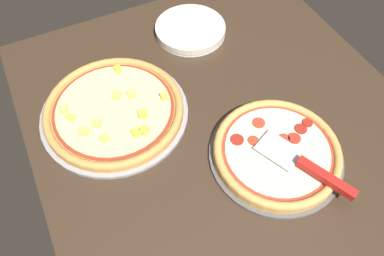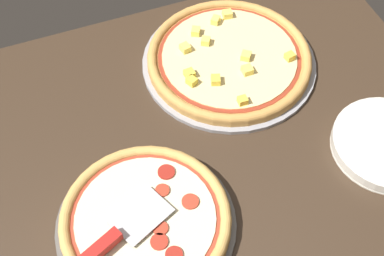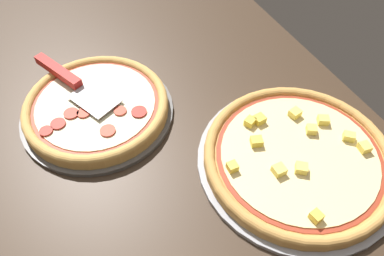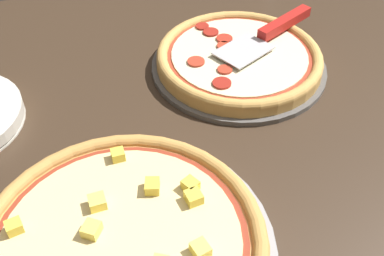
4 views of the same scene
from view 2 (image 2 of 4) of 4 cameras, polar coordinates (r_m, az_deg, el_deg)
name	(u,v)px [view 2 (image 2 of 4)]	position (r cm, az deg, el deg)	size (l,w,h in cm)	color
ground_plane	(165,194)	(107.30, -2.94, -7.07)	(133.40, 100.66, 3.60)	#38281C
pizza_pan_front	(146,224)	(101.98, -4.90, -10.21)	(33.85, 33.85, 1.00)	#565451
pizza_front	(146,219)	(100.11, -4.97, -9.69)	(31.81, 31.81, 3.07)	tan
pizza_pan_back	(229,63)	(125.17, 3.95, 6.95)	(40.18, 40.18, 1.00)	#939399
pizza_back	(229,58)	(123.87, 3.99, 7.50)	(37.77, 37.77, 3.45)	#C68E47
serving_spatula	(99,250)	(96.15, -9.92, -12.70)	(24.77, 14.50, 2.00)	#B7B7BC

